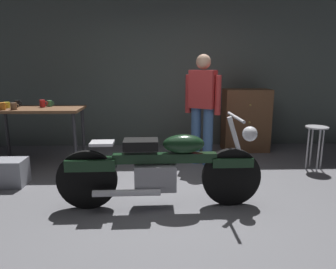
# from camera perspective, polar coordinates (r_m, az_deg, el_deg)

# --- Properties ---
(ground_plane) EXTENTS (12.00, 12.00, 0.00)m
(ground_plane) POSITION_cam_1_polar(r_m,az_deg,el_deg) (3.57, 1.14, -12.69)
(ground_plane) COLOR slate
(back_wall) EXTENTS (8.00, 0.12, 3.10)m
(back_wall) POSITION_cam_1_polar(r_m,az_deg,el_deg) (6.03, -0.22, 12.73)
(back_wall) COLOR #56605B
(back_wall) RESTS_ON ground_plane
(workbench) EXTENTS (1.30, 0.64, 0.90)m
(workbench) POSITION_cam_1_polar(r_m,az_deg,el_deg) (5.05, -22.39, 3.18)
(workbench) COLOR brown
(workbench) RESTS_ON ground_plane
(motorcycle) EXTENTS (2.19, 0.60, 1.00)m
(motorcycle) POSITION_cam_1_polar(r_m,az_deg,el_deg) (3.40, -1.16, -5.86)
(motorcycle) COLOR black
(motorcycle) RESTS_ON ground_plane
(person_standing) EXTENTS (0.50, 0.38, 1.67)m
(person_standing) POSITION_cam_1_polar(r_m,az_deg,el_deg) (4.83, 6.22, 5.32)
(person_standing) COLOR #426498
(person_standing) RESTS_ON ground_plane
(shop_stool) EXTENTS (0.32, 0.32, 0.64)m
(shop_stool) POSITION_cam_1_polar(r_m,az_deg,el_deg) (5.11, 25.06, -0.25)
(shop_stool) COLOR #B2B2B7
(shop_stool) RESTS_ON ground_plane
(wooden_dresser) EXTENTS (0.80, 0.47, 1.10)m
(wooden_dresser) POSITION_cam_1_polar(r_m,az_deg,el_deg) (5.83, 13.79, 2.51)
(wooden_dresser) COLOR brown
(wooden_dresser) RESTS_ON ground_plane
(storage_bin) EXTENTS (0.44, 0.32, 0.34)m
(storage_bin) POSITION_cam_1_polar(r_m,az_deg,el_deg) (4.57, -26.76, -6.10)
(storage_bin) COLOR gray
(storage_bin) RESTS_ON ground_plane
(mug_black_matte) EXTENTS (0.11, 0.07, 0.09)m
(mug_black_matte) POSITION_cam_1_polar(r_m,az_deg,el_deg) (5.32, -25.43, 5.09)
(mug_black_matte) COLOR black
(mug_black_matte) RESTS_ON workbench
(mug_brown_stoneware) EXTENTS (0.12, 0.08, 0.10)m
(mug_brown_stoneware) POSITION_cam_1_polar(r_m,az_deg,el_deg) (4.95, -25.97, 4.59)
(mug_brown_stoneware) COLOR brown
(mug_brown_stoneware) RESTS_ON workbench
(mug_yellow_tall) EXTENTS (0.12, 0.09, 0.09)m
(mug_yellow_tall) POSITION_cam_1_polar(r_m,az_deg,el_deg) (5.20, -27.01, 4.74)
(mug_yellow_tall) COLOR yellow
(mug_yellow_tall) RESTS_ON workbench
(mug_green_speckled) EXTENTS (0.10, 0.07, 0.09)m
(mug_green_speckled) POSITION_cam_1_polar(r_m,az_deg,el_deg) (5.14, -20.48, 5.26)
(mug_green_speckled) COLOR #3D7F4C
(mug_green_speckled) RESTS_ON workbench
(mug_red_diner) EXTENTS (0.11, 0.08, 0.11)m
(mug_red_diner) POSITION_cam_1_polar(r_m,az_deg,el_deg) (5.06, -21.60, 5.19)
(mug_red_diner) COLOR red
(mug_red_diner) RESTS_ON workbench
(mug_orange_travel) EXTENTS (0.12, 0.08, 0.10)m
(mug_orange_travel) POSITION_cam_1_polar(r_m,az_deg,el_deg) (5.00, -27.61, 4.53)
(mug_orange_travel) COLOR orange
(mug_orange_travel) RESTS_ON workbench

